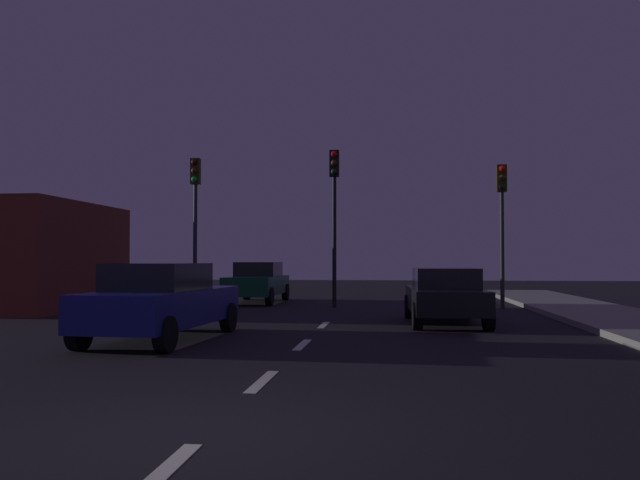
{
  "coord_description": "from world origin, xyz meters",
  "views": [
    {
      "loc": [
        1.73,
        -6.0,
        1.59
      ],
      "look_at": [
        -0.5,
        13.85,
        2.2
      ],
      "focal_mm": 37.24,
      "sensor_mm": 36.0,
      "label": 1
    }
  ],
  "objects_px": {
    "traffic_signal_center": "(334,198)",
    "car_adjacent_lane": "(162,301)",
    "car_stopped_ahead": "(445,295)",
    "traffic_signal_left": "(195,203)",
    "traffic_signal_right": "(502,207)",
    "car_oncoming_far": "(258,282)"
  },
  "relations": [
    {
      "from": "car_stopped_ahead",
      "to": "traffic_signal_left",
      "type": "bearing_deg",
      "value": 145.88
    },
    {
      "from": "traffic_signal_left",
      "to": "traffic_signal_right",
      "type": "bearing_deg",
      "value": -0.0
    },
    {
      "from": "traffic_signal_right",
      "to": "car_oncoming_far",
      "type": "relative_size",
      "value": 1.04
    },
    {
      "from": "traffic_signal_left",
      "to": "car_stopped_ahead",
      "type": "distance_m",
      "value": 10.22
    },
    {
      "from": "traffic_signal_left",
      "to": "car_oncoming_far",
      "type": "xyz_separation_m",
      "value": [
        1.75,
        2.26,
        -2.81
      ]
    },
    {
      "from": "car_stopped_ahead",
      "to": "car_adjacent_lane",
      "type": "xyz_separation_m",
      "value": [
        -5.85,
        -4.07,
        0.06
      ]
    },
    {
      "from": "traffic_signal_left",
      "to": "traffic_signal_center",
      "type": "bearing_deg",
      "value": 0.0
    },
    {
      "from": "traffic_signal_right",
      "to": "car_stopped_ahead",
      "type": "relative_size",
      "value": 1.09
    },
    {
      "from": "traffic_signal_center",
      "to": "car_stopped_ahead",
      "type": "bearing_deg",
      "value": -59.28
    },
    {
      "from": "traffic_signal_center",
      "to": "traffic_signal_right",
      "type": "relative_size",
      "value": 1.12
    },
    {
      "from": "car_oncoming_far",
      "to": "traffic_signal_right",
      "type": "bearing_deg",
      "value": -14.63
    },
    {
      "from": "car_stopped_ahead",
      "to": "car_oncoming_far",
      "type": "relative_size",
      "value": 0.95
    },
    {
      "from": "traffic_signal_left",
      "to": "car_adjacent_lane",
      "type": "distance_m",
      "value": 10.23
    },
    {
      "from": "car_adjacent_lane",
      "to": "traffic_signal_center",
      "type": "bearing_deg",
      "value": 74.92
    },
    {
      "from": "traffic_signal_left",
      "to": "car_stopped_ahead",
      "type": "bearing_deg",
      "value": -34.12
    },
    {
      "from": "traffic_signal_right",
      "to": "car_oncoming_far",
      "type": "distance_m",
      "value": 9.31
    },
    {
      "from": "car_adjacent_lane",
      "to": "car_oncoming_far",
      "type": "bearing_deg",
      "value": 92.56
    },
    {
      "from": "car_adjacent_lane",
      "to": "car_oncoming_far",
      "type": "relative_size",
      "value": 1.02
    },
    {
      "from": "traffic_signal_center",
      "to": "car_adjacent_lane",
      "type": "distance_m",
      "value": 10.34
    },
    {
      "from": "car_stopped_ahead",
      "to": "car_oncoming_far",
      "type": "height_order",
      "value": "car_oncoming_far"
    },
    {
      "from": "car_adjacent_lane",
      "to": "car_oncoming_far",
      "type": "distance_m",
      "value": 11.84
    },
    {
      "from": "car_adjacent_lane",
      "to": "car_oncoming_far",
      "type": "xyz_separation_m",
      "value": [
        -0.53,
        11.83,
        -0.01
      ]
    }
  ]
}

